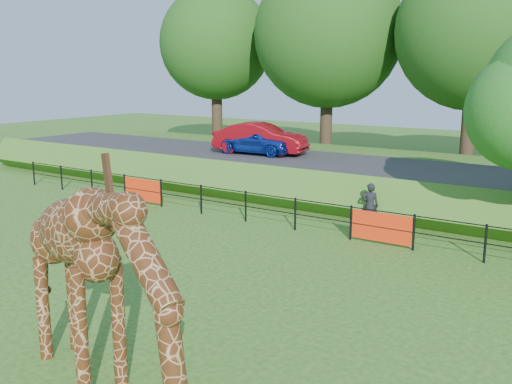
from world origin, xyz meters
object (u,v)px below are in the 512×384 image
car_blue (255,139)px  visitor (370,206)px  car_red (260,138)px  giraffe (102,292)px

car_blue → visitor: bearing=-122.3°
car_blue → car_red: bearing=-53.0°
visitor → car_blue: bearing=-49.7°
giraffe → car_blue: giraffe is taller
car_red → visitor: (7.37, -4.54, -1.37)m
giraffe → car_red: size_ratio=1.14×
giraffe → car_blue: size_ratio=1.25×
giraffe → visitor: bearing=107.8°
car_red → visitor: car_red is taller
visitor → giraffe: bearing=72.5°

